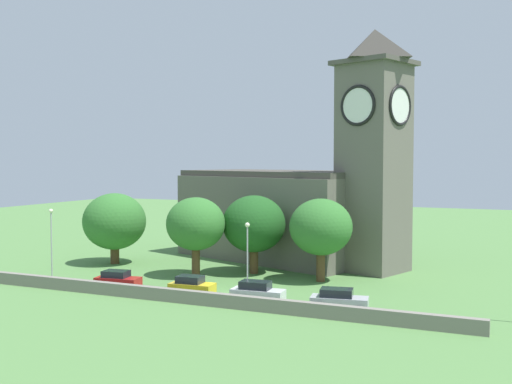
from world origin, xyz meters
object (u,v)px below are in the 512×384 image
at_px(car_red, 117,280).
at_px(tree_churchyard, 114,222).
at_px(church, 300,200).
at_px(car_silver, 339,300).
at_px(streetlamp_west_end, 51,232).
at_px(streetlamp_west_mid, 247,247).
at_px(car_yellow, 192,286).
at_px(tree_riverside_west, 321,227).
at_px(car_white, 257,292).
at_px(tree_riverside_east, 254,224).
at_px(tree_by_tower, 196,224).

height_order(car_red, tree_churchyard, tree_churchyard).
height_order(church, car_silver, church).
height_order(car_silver, tree_churchyard, tree_churchyard).
bearing_deg(streetlamp_west_end, streetlamp_west_mid, 1.15).
xyz_separation_m(car_red, streetlamp_west_end, (-9.91, 2.00, 3.94)).
distance_m(car_yellow, streetlamp_west_mid, 6.24).
bearing_deg(car_silver, tree_riverside_west, 114.80).
relative_size(church, car_white, 6.61).
xyz_separation_m(church, tree_riverside_west, (6.41, -11.44, -1.91)).
height_order(car_silver, tree_riverside_west, tree_riverside_west).
relative_size(car_white, tree_churchyard, 0.56).
distance_m(tree_churchyard, tree_riverside_east, 17.89).
bearing_deg(streetlamp_west_mid, tree_riverside_east, 111.03).
relative_size(tree_churchyard, tree_riverside_west, 1.00).
relative_size(car_yellow, tree_riverside_west, 0.49).
height_order(car_white, tree_riverside_west, tree_riverside_west).
bearing_deg(tree_churchyard, church, 29.57).
relative_size(car_red, tree_riverside_west, 0.53).
height_order(car_red, tree_riverside_east, tree_riverside_east).
bearing_deg(car_red, car_white, 0.18).
bearing_deg(tree_riverside_east, car_red, -124.38).
bearing_deg(car_yellow, car_white, -1.47).
height_order(church, tree_riverside_east, church).
height_order(streetlamp_west_end, tree_riverside_east, tree_riverside_east).
bearing_deg(tree_by_tower, tree_churchyard, 166.28).
distance_m(streetlamp_west_end, tree_riverside_east, 21.49).
bearing_deg(car_silver, tree_churchyard, 159.47).
xyz_separation_m(church, car_yellow, (-2.27, -22.69, -6.54)).
xyz_separation_m(car_yellow, streetlamp_west_end, (-17.97, 1.78, 3.91)).
bearing_deg(tree_riverside_east, car_silver, -43.39).
distance_m(car_silver, streetlamp_west_end, 32.15).
bearing_deg(tree_riverside_west, streetlamp_west_end, -160.44).
relative_size(streetlamp_west_end, tree_riverside_west, 0.86).
bearing_deg(car_white, church, 100.79).
relative_size(streetlamp_west_mid, tree_riverside_west, 0.79).
height_order(car_silver, streetlamp_west_mid, streetlamp_west_mid).
bearing_deg(car_silver, car_white, -178.83).
relative_size(car_red, car_white, 0.95).
distance_m(car_red, streetlamp_west_mid, 13.39).
bearing_deg(tree_by_tower, car_silver, -25.01).
bearing_deg(tree_churchyard, tree_riverside_east, 2.81).
height_order(streetlamp_west_mid, tree_riverside_east, tree_riverside_east).
height_order(streetlamp_west_mid, tree_churchyard, tree_churchyard).
distance_m(car_red, tree_by_tower, 10.56).
height_order(car_white, streetlamp_west_end, streetlamp_west_end).
distance_m(streetlamp_west_end, tree_churchyard, 9.88).
bearing_deg(streetlamp_west_end, car_yellow, -5.67).
height_order(car_yellow, car_white, car_white).
bearing_deg(car_silver, tree_riverside_east, 136.61).
bearing_deg(streetlamp_west_mid, car_white, -49.70).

